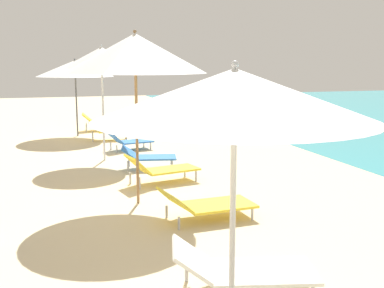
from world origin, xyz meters
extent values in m
cylinder|color=silver|center=(0.13, 8.76, 1.01)|extent=(0.05, 0.05, 2.02)
cone|color=white|center=(0.13, 8.76, 2.22)|extent=(2.28, 2.28, 0.41)
sphere|color=silver|center=(0.13, 8.76, 2.46)|extent=(0.06, 0.06, 0.06)
cube|color=white|center=(0.86, 9.67, 0.23)|extent=(1.27, 0.94, 0.04)
cube|color=white|center=(0.11, 9.85, 0.40)|extent=(0.57, 0.77, 0.32)
cylinder|color=#B2B2B7|center=(1.38, 9.84, 0.11)|extent=(0.04, 0.04, 0.21)
cylinder|color=#B2B2B7|center=(0.14, 10.15, 0.11)|extent=(0.04, 0.04, 0.21)
cylinder|color=olive|center=(0.17, 13.32, 1.14)|extent=(0.05, 0.05, 2.28)
cone|color=white|center=(0.17, 13.32, 2.61)|extent=(2.43, 2.43, 0.66)
sphere|color=olive|center=(0.17, 13.32, 2.97)|extent=(0.06, 0.06, 0.06)
cube|color=yellow|center=(1.10, 14.63, 0.26)|extent=(1.23, 0.82, 0.04)
cube|color=yellow|center=(0.38, 14.47, 0.45)|extent=(0.49, 0.66, 0.37)
cylinder|color=#B2B2B7|center=(1.50, 14.97, 0.12)|extent=(0.04, 0.04, 0.24)
cylinder|color=#B2B2B7|center=(1.61, 14.48, 0.12)|extent=(0.04, 0.04, 0.24)
cylinder|color=#B2B2B7|center=(0.26, 14.70, 0.12)|extent=(0.04, 0.04, 0.24)
cylinder|color=#B2B2B7|center=(0.37, 14.22, 0.12)|extent=(0.04, 0.04, 0.24)
cube|color=yellow|center=(1.26, 12.15, 0.22)|extent=(1.15, 0.77, 0.04)
cube|color=yellow|center=(0.52, 12.09, 0.38)|extent=(0.46, 0.72, 0.30)
cylinder|color=#B2B2B7|center=(1.69, 12.48, 0.10)|extent=(0.04, 0.04, 0.20)
cylinder|color=#B2B2B7|center=(1.73, 11.88, 0.10)|extent=(0.04, 0.04, 0.20)
cylinder|color=#B2B2B7|center=(0.46, 12.39, 0.10)|extent=(0.04, 0.04, 0.20)
cylinder|color=#B2B2B7|center=(0.50, 11.79, 0.10)|extent=(0.04, 0.04, 0.20)
cylinder|color=silver|center=(0.04, 17.27, 1.15)|extent=(0.05, 0.05, 2.31)
cone|color=white|center=(0.04, 17.27, 2.57)|extent=(1.97, 1.97, 0.52)
sphere|color=silver|center=(0.04, 17.27, 2.86)|extent=(0.06, 0.06, 0.06)
cube|color=blue|center=(1.05, 18.52, 0.23)|extent=(1.03, 0.78, 0.04)
cube|color=blue|center=(0.45, 18.40, 0.39)|extent=(0.43, 0.66, 0.30)
cylinder|color=#B2B2B7|center=(1.36, 18.84, 0.10)|extent=(0.04, 0.04, 0.21)
cylinder|color=#B2B2B7|center=(1.46, 18.34, 0.10)|extent=(0.04, 0.04, 0.21)
cylinder|color=#B2B2B7|center=(0.37, 18.64, 0.10)|extent=(0.04, 0.04, 0.21)
cylinder|color=#B2B2B7|center=(0.47, 18.14, 0.10)|extent=(0.04, 0.04, 0.21)
cube|color=blue|center=(1.08, 15.93, 0.27)|extent=(1.04, 0.80, 0.04)
cube|color=blue|center=(0.47, 16.07, 0.40)|extent=(0.47, 0.68, 0.27)
cylinder|color=#B2B2B7|center=(1.49, 16.11, 0.12)|extent=(0.04, 0.04, 0.25)
cylinder|color=#B2B2B7|center=(1.39, 15.60, 0.12)|extent=(0.04, 0.04, 0.25)
cylinder|color=#B2B2B7|center=(0.51, 16.32, 0.12)|extent=(0.04, 0.04, 0.25)
cylinder|color=#B2B2B7|center=(0.40, 15.81, 0.12)|extent=(0.04, 0.04, 0.25)
cylinder|color=#4C4C51|center=(-0.37, 21.55, 1.00)|extent=(0.05, 0.05, 1.99)
cone|color=white|center=(-0.37, 21.55, 2.25)|extent=(2.52, 2.52, 0.53)
sphere|color=#4C4C51|center=(-0.37, 21.55, 2.55)|extent=(0.06, 0.06, 0.06)
cube|color=yellow|center=(0.83, 22.61, 0.28)|extent=(1.21, 0.76, 0.04)
cube|color=yellow|center=(0.07, 22.68, 0.46)|extent=(0.46, 0.69, 0.36)
cylinder|color=#B2B2B7|center=(1.33, 22.85, 0.13)|extent=(0.04, 0.04, 0.26)
cylinder|color=#B2B2B7|center=(1.28, 22.29, 0.13)|extent=(0.04, 0.04, 0.26)
cylinder|color=#B2B2B7|center=(0.04, 22.97, 0.13)|extent=(0.04, 0.04, 0.26)
cylinder|color=#B2B2B7|center=(-0.02, 22.41, 0.13)|extent=(0.04, 0.04, 0.26)
cube|color=yellow|center=(0.70, 20.36, 0.28)|extent=(1.01, 0.65, 0.04)
cube|color=yellow|center=(0.08, 20.42, 0.45)|extent=(0.37, 0.58, 0.32)
cylinder|color=#B2B2B7|center=(1.10, 20.55, 0.13)|extent=(0.04, 0.04, 0.26)
cylinder|color=#B2B2B7|center=(1.06, 20.10, 0.13)|extent=(0.04, 0.04, 0.26)
cylinder|color=#B2B2B7|center=(0.05, 20.65, 0.13)|extent=(0.04, 0.04, 0.26)
cylinder|color=#B2B2B7|center=(0.01, 20.20, 0.13)|extent=(0.04, 0.04, 0.26)
camera|label=1|loc=(-1.28, 5.26, 2.48)|focal=44.47mm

